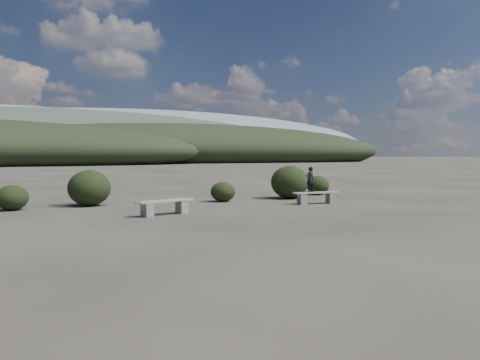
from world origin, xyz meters
name	(u,v)px	position (x,y,z in m)	size (l,w,h in m)	color
ground	(293,240)	(0.00, 0.00, 0.00)	(1200.00, 1200.00, 0.00)	#2D2923
bench_left	(165,206)	(-1.37, 5.14, 0.28)	(1.86, 0.90, 0.46)	slate
bench_right	(317,197)	(4.62, 5.99, 0.27)	(1.82, 0.55, 0.45)	slate
seated_person	(310,179)	(4.35, 6.02, 0.91)	(0.34, 0.22, 0.94)	black
shrub_a	(12,198)	(-5.57, 8.44, 0.42)	(1.02, 1.02, 0.83)	black
shrub_b	(89,188)	(-3.10, 8.82, 0.64)	(1.49, 1.49, 1.28)	black
shrub_c	(223,192)	(1.81, 8.24, 0.39)	(0.97, 0.97, 0.78)	black
shrub_d	(290,182)	(4.84, 8.30, 0.68)	(1.56, 1.56, 1.37)	black
shrub_e	(318,185)	(6.99, 9.40, 0.43)	(1.04, 1.04, 0.87)	black
mountain_ridges	(21,142)	(-7.48, 339.06, 10.84)	(500.00, 400.00, 56.00)	black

